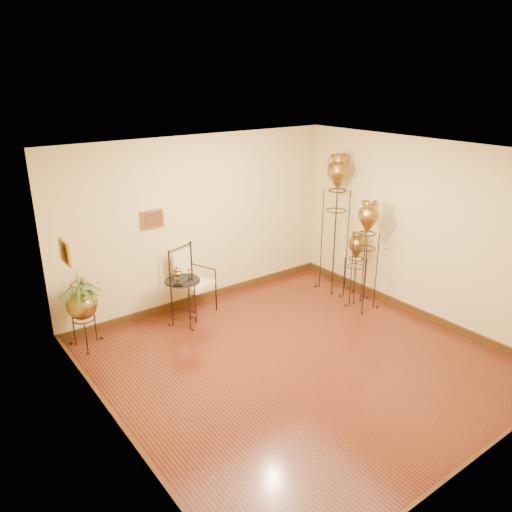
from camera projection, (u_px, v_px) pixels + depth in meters
ground at (298, 362)px, 6.76m from camera, size 5.00×5.00×0.00m
room_shell at (302, 241)px, 6.16m from camera, size 5.02×5.02×2.81m
amphora_tall at (336, 222)px, 8.69m from camera, size 0.63×0.63×2.44m
amphora_mid at (365, 255)px, 8.04m from camera, size 0.50×0.50×1.84m
amphora_short at (356, 265)px, 8.51m from camera, size 0.43×0.43×1.20m
planter_urn at (81, 302)px, 6.94m from camera, size 0.88×0.88×1.24m
armchair at (193, 281)px, 7.98m from camera, size 0.78×0.76×1.10m
side_table at (184, 301)px, 7.64m from camera, size 0.66×0.66×0.96m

